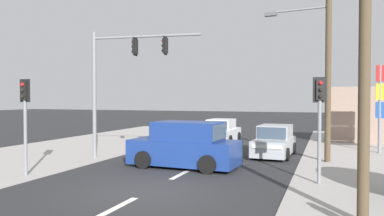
# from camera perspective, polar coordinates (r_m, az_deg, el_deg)

# --- Properties ---
(ground_plane) EXTENTS (140.00, 140.00, 0.00)m
(ground_plane) POSITION_cam_1_polar(r_m,az_deg,el_deg) (11.82, -6.76, -12.52)
(ground_plane) COLOR #28282B
(lane_dash_near) EXTENTS (0.20, 2.40, 0.01)m
(lane_dash_near) POSITION_cam_1_polar(r_m,az_deg,el_deg) (10.14, -12.03, -14.89)
(lane_dash_near) COLOR silver
(lane_dash_near) RESTS_ON ground
(lane_dash_mid) EXTENTS (0.20, 2.40, 0.01)m
(lane_dash_mid) POSITION_cam_1_polar(r_m,az_deg,el_deg) (14.50, -1.33, -9.87)
(lane_dash_mid) COLOR silver
(lane_dash_mid) RESTS_ON ground
(lane_dash_far) EXTENTS (0.20, 2.40, 0.01)m
(lane_dash_far) POSITION_cam_1_polar(r_m,az_deg,el_deg) (19.17, 4.16, -7.09)
(lane_dash_far) COLOR silver
(lane_dash_far) RESTS_ON ground
(kerb_left_verge) EXTENTS (8.00, 40.00, 0.02)m
(kerb_left_verge) POSITION_cam_1_polar(r_m,az_deg,el_deg) (19.94, -23.75, -6.85)
(kerb_left_verge) COLOR #A39E99
(kerb_left_verge) RESTS_ON ground
(utility_pole_midground_right) EXTENTS (3.78, 0.62, 9.60)m
(utility_pole_midground_right) POSITION_cam_1_polar(r_m,az_deg,el_deg) (17.84, 19.63, 8.81)
(utility_pole_midground_right) COLOR #4C3D2B
(utility_pole_midground_right) RESTS_ON ground
(traffic_signal_mast) EXTENTS (5.26, 0.75, 6.00)m
(traffic_signal_mast) POSITION_cam_1_polar(r_m,az_deg,el_deg) (17.88, -10.98, 5.58)
(traffic_signal_mast) COLOR slate
(traffic_signal_mast) RESTS_ON ground
(pedestal_signal_right_kerb) EXTENTS (0.44, 0.31, 3.56)m
(pedestal_signal_right_kerb) POSITION_cam_1_polar(r_m,az_deg,el_deg) (13.02, 18.87, -0.54)
(pedestal_signal_right_kerb) COLOR slate
(pedestal_signal_right_kerb) RESTS_ON ground
(pedestal_signal_left_kerb) EXTENTS (0.44, 0.29, 3.56)m
(pedestal_signal_left_kerb) POSITION_cam_1_polar(r_m,az_deg,el_deg) (14.96, -24.10, -0.34)
(pedestal_signal_left_kerb) COLOR slate
(pedestal_signal_left_kerb) RESTS_ON ground
(suv_oncoming_mid) EXTENTS (4.63, 2.26, 1.90)m
(suv_oncoming_mid) POSITION_cam_1_polar(r_m,az_deg,el_deg) (15.55, -1.05, -5.81)
(suv_oncoming_mid) COLOR navy
(suv_oncoming_mid) RESTS_ON ground
(hatchback_kerbside_parked) EXTENTS (1.83, 3.66, 1.53)m
(hatchback_kerbside_parked) POSITION_cam_1_polar(r_m,az_deg,el_deg) (24.31, 4.61, -3.62)
(hatchback_kerbside_parked) COLOR silver
(hatchback_kerbside_parked) RESTS_ON ground
(hatchback_oncoming_near) EXTENTS (1.92, 3.71, 1.53)m
(hatchback_oncoming_near) POSITION_cam_1_polar(r_m,az_deg,el_deg) (18.99, 12.43, -5.07)
(hatchback_oncoming_near) COLOR #A3A8AD
(hatchback_oncoming_near) RESTS_ON ground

